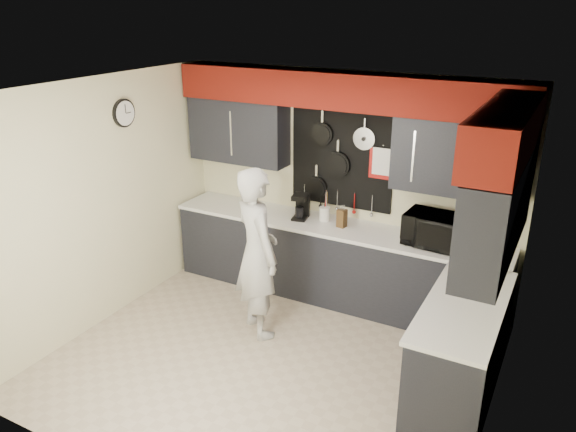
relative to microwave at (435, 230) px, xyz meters
The scene contains 10 objects.
ground 2.12m from the microwave, 128.59° to the right, with size 4.00×4.00×0.00m, color #B3A38B.
back_wall_assembly 1.47m from the microwave, behind, with size 4.00×0.36×2.60m.
right_wall_assembly 1.61m from the microwave, 58.42° to the right, with size 0.36×3.50×2.60m.
left_wall_assembly 3.44m from the microwave, 155.76° to the right, with size 0.05×3.50×2.60m.
base_cabinets 0.95m from the microwave, 155.43° to the right, with size 3.95×2.20×0.92m.
microwave is the anchor object (origin of this frame).
knife_block 1.04m from the microwave, behind, with size 0.09×0.09×0.20m, color #3E2713.
utensil_crock 1.29m from the microwave, behind, with size 0.12×0.12×0.16m, color white.
coffee_maker 1.55m from the microwave, behind, with size 0.20×0.23×0.30m.
person 1.84m from the microwave, 146.79° to the right, with size 0.66×0.43×1.80m, color #B8B8B5.
Camera 1 is at (2.31, -3.97, 3.30)m, focal length 35.00 mm.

